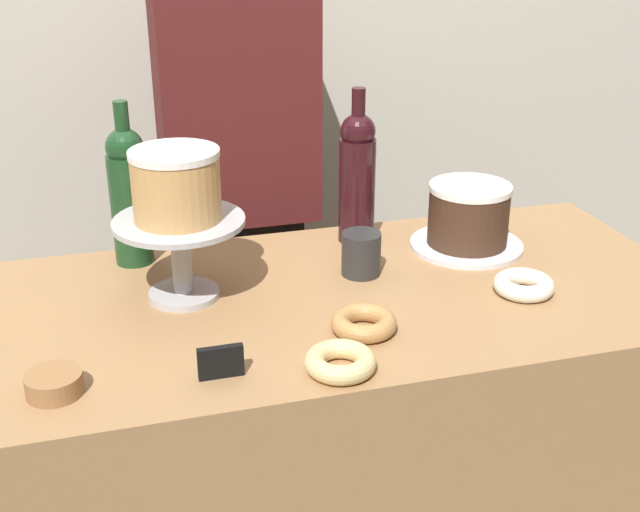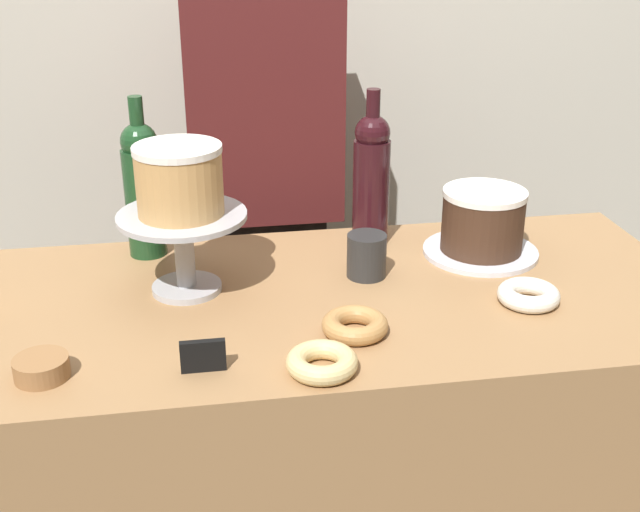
% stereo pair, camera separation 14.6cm
% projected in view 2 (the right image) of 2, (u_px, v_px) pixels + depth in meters
% --- Properties ---
extents(back_wall, '(6.00, 0.05, 2.60)m').
position_uv_depth(back_wall, '(264.00, 7.00, 2.14)').
color(back_wall, '#BCB7A8').
rests_on(back_wall, ground_plane).
extents(display_counter, '(1.43, 0.64, 0.89)m').
position_uv_depth(display_counter, '(320.00, 490.00, 1.68)').
color(display_counter, '#997047').
rests_on(display_counter, ground_plane).
extents(cake_stand_pedestal, '(0.23, 0.23, 0.15)m').
position_uv_depth(cake_stand_pedestal, '(183.00, 239.00, 1.48)').
color(cake_stand_pedestal, '#B2B2B7').
rests_on(cake_stand_pedestal, display_counter).
extents(white_layer_cake, '(0.16, 0.16, 0.13)m').
position_uv_depth(white_layer_cake, '(179.00, 180.00, 1.43)').
color(white_layer_cake, tan).
rests_on(white_layer_cake, cake_stand_pedestal).
extents(silver_serving_platter, '(0.23, 0.23, 0.01)m').
position_uv_depth(silver_serving_platter, '(480.00, 252.00, 1.67)').
color(silver_serving_platter, silver).
rests_on(silver_serving_platter, display_counter).
extents(chocolate_round_cake, '(0.17, 0.17, 0.13)m').
position_uv_depth(chocolate_round_cake, '(483.00, 220.00, 1.64)').
color(chocolate_round_cake, '#3D2619').
rests_on(chocolate_round_cake, silver_serving_platter).
extents(wine_bottle_dark_red, '(0.08, 0.08, 0.33)m').
position_uv_depth(wine_bottle_dark_red, '(371.00, 177.00, 1.68)').
color(wine_bottle_dark_red, black).
rests_on(wine_bottle_dark_red, display_counter).
extents(wine_bottle_green, '(0.08, 0.08, 0.33)m').
position_uv_depth(wine_bottle_green, '(143.00, 187.00, 1.62)').
color(wine_bottle_green, '#193D1E').
rests_on(wine_bottle_green, display_counter).
extents(donut_maple, '(0.11, 0.11, 0.03)m').
position_uv_depth(donut_maple, '(355.00, 325.00, 1.36)').
color(donut_maple, '#B27F47').
rests_on(donut_maple, display_counter).
extents(donut_glazed, '(0.11, 0.11, 0.03)m').
position_uv_depth(donut_glazed, '(322.00, 362.00, 1.25)').
color(donut_glazed, '#E0C17F').
rests_on(donut_glazed, display_counter).
extents(donut_sugar, '(0.11, 0.11, 0.03)m').
position_uv_depth(donut_sugar, '(528.00, 295.00, 1.46)').
color(donut_sugar, silver).
rests_on(donut_sugar, display_counter).
extents(cookie_stack, '(0.08, 0.08, 0.03)m').
position_uv_depth(cookie_stack, '(41.00, 368.00, 1.24)').
color(cookie_stack, olive).
rests_on(cookie_stack, display_counter).
extents(price_sign_chalkboard, '(0.07, 0.01, 0.05)m').
position_uv_depth(price_sign_chalkboard, '(203.00, 356.00, 1.25)').
color(price_sign_chalkboard, black).
rests_on(price_sign_chalkboard, display_counter).
extents(coffee_cup_ceramic, '(0.08, 0.08, 0.08)m').
position_uv_depth(coffee_cup_ceramic, '(367.00, 256.00, 1.56)').
color(coffee_cup_ceramic, '#282828').
rests_on(coffee_cup_ceramic, display_counter).
extents(barista_figure, '(0.36, 0.22, 1.60)m').
position_uv_depth(barista_figure, '(265.00, 214.00, 2.03)').
color(barista_figure, black).
rests_on(barista_figure, ground_plane).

